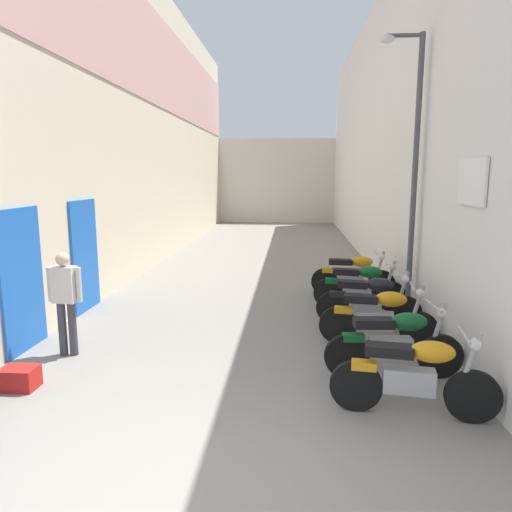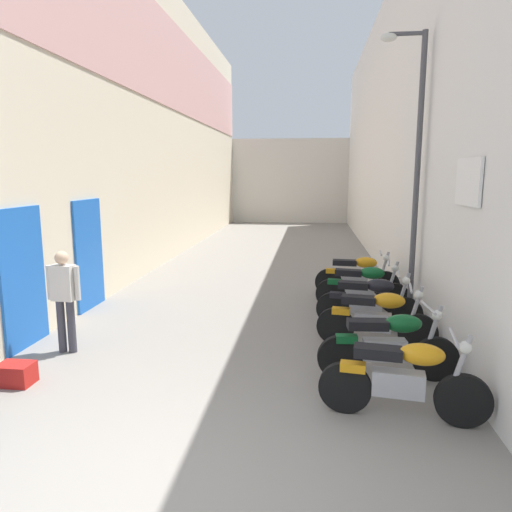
% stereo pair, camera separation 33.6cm
% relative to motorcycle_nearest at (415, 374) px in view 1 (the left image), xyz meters
% --- Properties ---
extents(ground_plane, '(39.17, 39.17, 0.00)m').
position_rel_motorcycle_nearest_xyz_m(ground_plane, '(-2.28, 7.83, -0.50)').
color(ground_plane, gray).
extents(building_left, '(0.45, 23.17, 8.46)m').
position_rel_motorcycle_nearest_xyz_m(building_left, '(-5.69, 9.79, 3.77)').
color(building_left, beige).
rests_on(building_left, ground).
extents(building_right, '(0.45, 23.17, 7.73)m').
position_rel_motorcycle_nearest_xyz_m(building_right, '(1.14, 9.83, 3.36)').
color(building_right, silver).
rests_on(building_right, ground).
extents(building_far_end, '(9.44, 2.00, 4.62)m').
position_rel_motorcycle_nearest_xyz_m(building_far_end, '(-2.28, 22.42, 1.81)').
color(building_far_end, beige).
rests_on(building_far_end, ground).
extents(motorcycle_nearest, '(1.84, 0.58, 1.04)m').
position_rel_motorcycle_nearest_xyz_m(motorcycle_nearest, '(0.00, 0.00, 0.00)').
color(motorcycle_nearest, black).
rests_on(motorcycle_nearest, ground).
extents(motorcycle_second, '(1.85, 0.58, 1.04)m').
position_rel_motorcycle_nearest_xyz_m(motorcycle_second, '(0.00, 1.03, 0.00)').
color(motorcycle_second, black).
rests_on(motorcycle_second, ground).
extents(motorcycle_third, '(1.84, 0.58, 1.04)m').
position_rel_motorcycle_nearest_xyz_m(motorcycle_third, '(-0.00, 2.20, 0.00)').
color(motorcycle_third, black).
rests_on(motorcycle_third, ground).
extents(motorcycle_fourth, '(1.84, 0.58, 1.04)m').
position_rel_motorcycle_nearest_xyz_m(motorcycle_fourth, '(-0.00, 3.18, 0.00)').
color(motorcycle_fourth, black).
rests_on(motorcycle_fourth, ground).
extents(motorcycle_fifth, '(1.84, 0.58, 1.04)m').
position_rel_motorcycle_nearest_xyz_m(motorcycle_fifth, '(-0.00, 4.26, 0.00)').
color(motorcycle_fifth, black).
rests_on(motorcycle_fifth, ground).
extents(motorcycle_sixth, '(1.85, 0.58, 1.04)m').
position_rel_motorcycle_nearest_xyz_m(motorcycle_sixth, '(0.00, 5.36, 0.00)').
color(motorcycle_sixth, black).
rests_on(motorcycle_sixth, ground).
extents(pedestrian_mid_alley, '(0.52, 0.22, 1.57)m').
position_rel_motorcycle_nearest_xyz_m(pedestrian_mid_alley, '(-4.72, 1.48, 0.42)').
color(pedestrian_mid_alley, '#383842').
rests_on(pedestrian_mid_alley, ground).
extents(plastic_crate, '(0.44, 0.32, 0.28)m').
position_rel_motorcycle_nearest_xyz_m(plastic_crate, '(-4.82, 0.33, -0.36)').
color(plastic_crate, red).
rests_on(plastic_crate, ground).
extents(street_lamp, '(0.79, 0.18, 5.08)m').
position_rel_motorcycle_nearest_xyz_m(street_lamp, '(0.71, 3.66, 2.44)').
color(street_lamp, '#47474C').
rests_on(street_lamp, ground).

